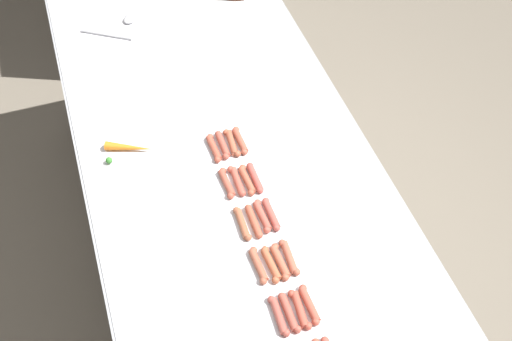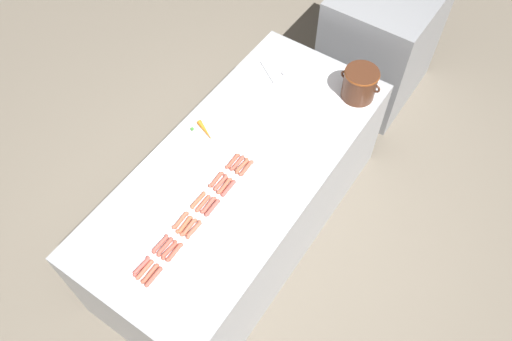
% 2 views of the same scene
% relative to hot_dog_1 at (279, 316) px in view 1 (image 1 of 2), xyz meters
% --- Properties ---
extents(ground_plane, '(20.00, 20.00, 0.00)m').
position_rel_hot_dog_1_xyz_m(ground_plane, '(0.04, 0.69, -0.84)').
color(ground_plane, '#756B5B').
extents(griddle_counter, '(0.98, 2.18, 0.83)m').
position_rel_hot_dog_1_xyz_m(griddle_counter, '(0.04, 0.69, -0.43)').
color(griddle_counter, '#9EA0A5').
rests_on(griddle_counter, ground_plane).
extents(hot_dog_1, '(0.03, 0.13, 0.02)m').
position_rel_hot_dog_1_xyz_m(hot_dog_1, '(0.00, 0.00, 0.00)').
color(hot_dog_1, '#B15044').
rests_on(hot_dog_1, griddle_counter).
extents(hot_dog_2, '(0.03, 0.13, 0.02)m').
position_rel_hot_dog_1_xyz_m(hot_dog_2, '(-0.00, 0.17, 0.00)').
color(hot_dog_2, '#B15B42').
rests_on(hot_dog_2, griddle_counter).
extents(hot_dog_3, '(0.03, 0.13, 0.02)m').
position_rel_hot_dog_1_xyz_m(hot_dog_3, '(-0.00, 0.33, 0.00)').
color(hot_dog_3, '#B05E3F').
rests_on(hot_dog_3, griddle_counter).
extents(hot_dog_4, '(0.03, 0.13, 0.02)m').
position_rel_hot_dog_1_xyz_m(hot_dog_4, '(-0.00, 0.50, 0.00)').
color(hot_dog_4, '#B85440').
rests_on(hot_dog_4, griddle_counter).
extents(hot_dog_5, '(0.03, 0.13, 0.02)m').
position_rel_hot_dog_1_xyz_m(hot_dog_5, '(0.00, 0.66, 0.00)').
color(hot_dog_5, '#BC523D').
rests_on(hot_dog_5, griddle_counter).
extents(hot_dog_7, '(0.02, 0.13, 0.02)m').
position_rel_hot_dog_1_xyz_m(hot_dog_7, '(0.03, 0.00, 0.00)').
color(hot_dog_7, '#B05142').
rests_on(hot_dog_7, griddle_counter).
extents(hot_dog_8, '(0.03, 0.13, 0.02)m').
position_rel_hot_dog_1_xyz_m(hot_dog_8, '(0.03, 0.16, 0.00)').
color(hot_dog_8, '#BA5D3D').
rests_on(hot_dog_8, griddle_counter).
extents(hot_dog_9, '(0.02, 0.13, 0.02)m').
position_rel_hot_dog_1_xyz_m(hot_dog_9, '(0.03, 0.33, 0.00)').
color(hot_dog_9, '#B7563E').
rests_on(hot_dog_9, griddle_counter).
extents(hot_dog_10, '(0.03, 0.13, 0.02)m').
position_rel_hot_dog_1_xyz_m(hot_dog_10, '(0.03, 0.50, 0.00)').
color(hot_dog_10, '#B85443').
rests_on(hot_dog_10, griddle_counter).
extents(hot_dog_11, '(0.02, 0.13, 0.02)m').
position_rel_hot_dog_1_xyz_m(hot_dog_11, '(0.03, 0.66, 0.00)').
color(hot_dog_11, '#B05141').
rests_on(hot_dog_11, griddle_counter).
extents(hot_dog_13, '(0.03, 0.13, 0.02)m').
position_rel_hot_dog_1_xyz_m(hot_dog_13, '(0.06, -0.00, 0.00)').
color(hot_dog_13, '#BD4F3E').
rests_on(hot_dog_13, griddle_counter).
extents(hot_dog_14, '(0.03, 0.13, 0.02)m').
position_rel_hot_dog_1_xyz_m(hot_dog_14, '(0.06, 0.16, 0.00)').
color(hot_dog_14, '#BA5D44').
rests_on(hot_dog_14, griddle_counter).
extents(hot_dog_15, '(0.03, 0.13, 0.02)m').
position_rel_hot_dog_1_xyz_m(hot_dog_15, '(0.07, 0.34, 0.00)').
color(hot_dog_15, '#BB5545').
rests_on(hot_dog_15, griddle_counter).
extents(hot_dog_16, '(0.03, 0.13, 0.02)m').
position_rel_hot_dog_1_xyz_m(hot_dog_16, '(0.07, 0.49, 0.00)').
color(hot_dog_16, '#B55941').
rests_on(hot_dog_16, griddle_counter).
extents(hot_dog_17, '(0.03, 0.13, 0.02)m').
position_rel_hot_dog_1_xyz_m(hot_dog_17, '(0.07, 0.66, 0.00)').
color(hot_dog_17, '#B55B40').
rests_on(hot_dog_17, griddle_counter).
extents(hot_dog_19, '(0.03, 0.13, 0.02)m').
position_rel_hot_dog_1_xyz_m(hot_dog_19, '(0.09, 0.01, 0.00)').
color(hot_dog_19, '#BB5140').
rests_on(hot_dog_19, griddle_counter).
extents(hot_dog_20, '(0.03, 0.13, 0.02)m').
position_rel_hot_dog_1_xyz_m(hot_dog_20, '(0.09, 0.17, 0.00)').
color(hot_dog_20, '#B65B45').
rests_on(hot_dog_20, griddle_counter).
extents(hot_dog_21, '(0.03, 0.13, 0.02)m').
position_rel_hot_dog_1_xyz_m(hot_dog_21, '(0.10, 0.33, 0.00)').
color(hot_dog_21, '#B35146').
rests_on(hot_dog_21, griddle_counter).
extents(hot_dog_22, '(0.02, 0.13, 0.02)m').
position_rel_hot_dog_1_xyz_m(hot_dog_22, '(0.09, 0.49, 0.00)').
color(hot_dog_22, '#BC4F46').
rests_on(hot_dog_22, griddle_counter).
extents(hot_dog_23, '(0.03, 0.13, 0.02)m').
position_rel_hot_dog_1_xyz_m(hot_dog_23, '(0.10, 0.66, 0.00)').
color(hot_dog_23, '#B25440').
rests_on(hot_dog_23, griddle_counter).
extents(serving_spoon, '(0.25, 0.18, 0.02)m').
position_rel_hot_dog_1_xyz_m(serving_spoon, '(-0.17, 1.45, -0.00)').
color(serving_spoon, '#B7B7BC').
rests_on(serving_spoon, griddle_counter).
extents(carrot, '(0.17, 0.10, 0.03)m').
position_rel_hot_dog_1_xyz_m(carrot, '(-0.28, 0.75, 0.00)').
color(carrot, orange).
rests_on(carrot, griddle_counter).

